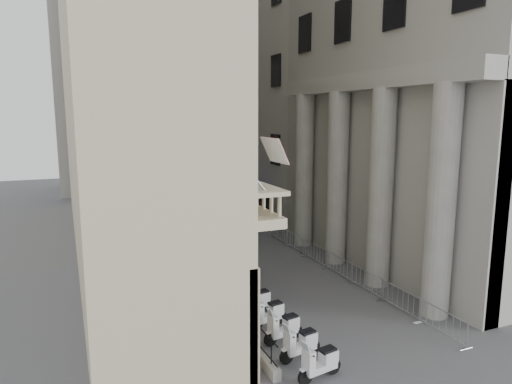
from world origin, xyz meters
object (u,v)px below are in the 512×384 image
Objects in this scene: scooter_0 at (320,379)px; pedestrian_a at (212,207)px; security_tent at (188,192)px; info_kiosk at (179,243)px; street_lamp at (216,174)px; pedestrian_b at (208,207)px.

pedestrian_a is at bearing -18.62° from scooter_0.
security_tent reaches higher than info_kiosk.
info_kiosk is at bearing 137.45° from street_lamp.
scooter_0 is 0.83× the size of pedestrian_b.
pedestrian_b is (-0.50, -0.33, 0.07)m from pedestrian_a.
scooter_0 is 25.38m from pedestrian_a.
security_tent is 2.08× the size of info_kiosk.
street_lamp is at bearing -93.72° from security_tent.
scooter_0 is 14.62m from info_kiosk.
security_tent is at bearing 62.47° from pedestrian_a.
pedestrian_b is at bearing -17.60° from scooter_0.
street_lamp is at bearing 97.09° from pedestrian_b.
pedestrian_b reaches higher than scooter_0.
security_tent is (1.35, 22.48, 2.75)m from scooter_0.
scooter_0 is 0.37× the size of security_tent.
pedestrian_a is at bearing -125.73° from pedestrian_b.
info_kiosk is 1.07× the size of pedestrian_b.
street_lamp is (0.76, 13.38, 5.26)m from scooter_0.
security_tent reaches higher than pedestrian_a.
scooter_0 is at bearing -89.28° from info_kiosk.
pedestrian_a is (2.72, 2.55, -1.92)m from security_tent.
security_tent is at bearing 67.28° from info_kiosk.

